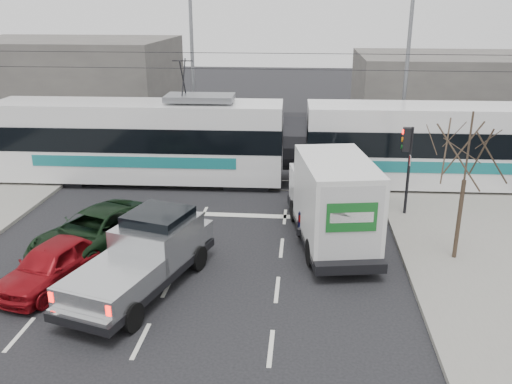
# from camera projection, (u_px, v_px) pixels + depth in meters

# --- Properties ---
(ground) EXTENTS (120.00, 120.00, 0.00)m
(ground) POSITION_uv_depth(u_px,v_px,m) (222.00, 287.00, 16.79)
(ground) COLOR black
(ground) RESTS_ON ground
(rails) EXTENTS (60.00, 1.60, 0.03)m
(rails) POSITION_uv_depth(u_px,v_px,m) (253.00, 185.00, 26.18)
(rails) COLOR #33302D
(rails) RESTS_ON ground
(building_left) EXTENTS (14.00, 10.00, 6.00)m
(building_left) POSITION_uv_depth(u_px,v_px,m) (69.00, 83.00, 37.65)
(building_left) COLOR #65605B
(building_left) RESTS_ON ground
(building_right) EXTENTS (12.00, 10.00, 5.00)m
(building_right) POSITION_uv_depth(u_px,v_px,m) (445.00, 91.00, 37.48)
(building_right) COLOR #65605B
(building_right) RESTS_ON ground
(bare_tree) EXTENTS (2.40, 2.40, 5.00)m
(bare_tree) POSITION_uv_depth(u_px,v_px,m) (468.00, 154.00, 17.23)
(bare_tree) COLOR #47382B
(bare_tree) RESTS_ON ground
(traffic_signal) EXTENTS (0.44, 0.44, 3.60)m
(traffic_signal) POSITION_uv_depth(u_px,v_px,m) (407.00, 152.00, 21.43)
(traffic_signal) COLOR black
(traffic_signal) RESTS_ON ground
(street_lamp_near) EXTENTS (2.38, 0.25, 9.00)m
(street_lamp_near) POSITION_uv_depth(u_px,v_px,m) (403.00, 69.00, 27.62)
(street_lamp_near) COLOR slate
(street_lamp_near) RESTS_ON ground
(street_lamp_far) EXTENTS (2.38, 0.25, 9.00)m
(street_lamp_far) POSITION_uv_depth(u_px,v_px,m) (189.00, 63.00, 30.48)
(street_lamp_far) COLOR slate
(street_lamp_far) RESTS_ON ground
(catenary) EXTENTS (60.00, 0.20, 7.00)m
(catenary) POSITION_uv_depth(u_px,v_px,m) (253.00, 105.00, 24.89)
(catenary) COLOR black
(catenary) RESTS_ON ground
(tram) EXTENTS (28.59, 3.64, 5.82)m
(tram) POSITION_uv_depth(u_px,v_px,m) (293.00, 143.00, 25.59)
(tram) COLOR white
(tram) RESTS_ON ground
(silver_pickup) EXTENTS (3.67, 6.32, 2.18)m
(silver_pickup) POSITION_uv_depth(u_px,v_px,m) (147.00, 254.00, 16.56)
(silver_pickup) COLOR black
(silver_pickup) RESTS_ON ground
(box_truck) EXTENTS (3.32, 6.88, 3.30)m
(box_truck) POSITION_uv_depth(u_px,v_px,m) (332.00, 201.00, 19.36)
(box_truck) COLOR black
(box_truck) RESTS_ON ground
(navy_pickup) EXTENTS (2.59, 5.10, 2.05)m
(navy_pickup) POSITION_uv_depth(u_px,v_px,m) (332.00, 197.00, 21.53)
(navy_pickup) COLOR black
(navy_pickup) RESTS_ON ground
(green_car) EXTENTS (4.15, 5.73, 1.45)m
(green_car) POSITION_uv_depth(u_px,v_px,m) (96.00, 231.00, 19.07)
(green_car) COLOR black
(green_car) RESTS_ON ground
(red_car) EXTENTS (2.70, 4.36, 1.38)m
(red_car) POSITION_uv_depth(u_px,v_px,m) (52.00, 264.00, 16.74)
(red_car) COLOR maroon
(red_car) RESTS_ON ground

